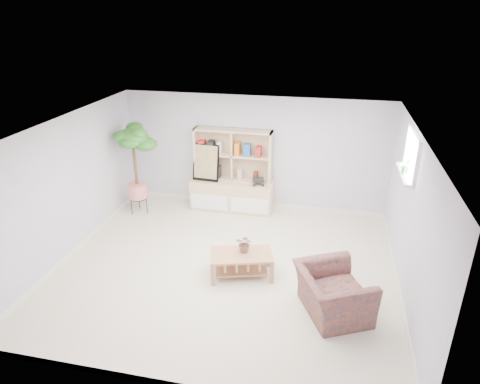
% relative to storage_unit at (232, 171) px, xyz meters
% --- Properties ---
extents(floor, '(5.50, 5.00, 0.01)m').
position_rel_storage_unit_xyz_m(floor, '(0.42, -2.24, -0.86)').
color(floor, beige).
rests_on(floor, ground).
extents(ceiling, '(5.50, 5.00, 0.01)m').
position_rel_storage_unit_xyz_m(ceiling, '(0.42, -2.24, 1.54)').
color(ceiling, white).
rests_on(ceiling, walls).
extents(walls, '(5.51, 5.01, 2.40)m').
position_rel_storage_unit_xyz_m(walls, '(0.42, -2.24, 0.34)').
color(walls, silver).
rests_on(walls, floor).
extents(baseboard, '(5.50, 5.00, 0.10)m').
position_rel_storage_unit_xyz_m(baseboard, '(0.42, -2.24, -0.81)').
color(baseboard, white).
rests_on(baseboard, floor).
extents(window, '(0.10, 0.98, 0.68)m').
position_rel_storage_unit_xyz_m(window, '(3.15, -1.64, 1.14)').
color(window, silver).
rests_on(window, walls).
extents(window_sill, '(0.14, 1.00, 0.04)m').
position_rel_storage_unit_xyz_m(window_sill, '(3.09, -1.64, 0.82)').
color(window_sill, white).
rests_on(window_sill, walls).
extents(storage_unit, '(1.73, 0.58, 1.73)m').
position_rel_storage_unit_xyz_m(storage_unit, '(0.00, 0.00, 0.00)').
color(storage_unit, beige).
rests_on(storage_unit, floor).
extents(poster, '(0.57, 0.17, 0.78)m').
position_rel_storage_unit_xyz_m(poster, '(-0.54, -0.06, 0.17)').
color(poster, '#FEB013').
rests_on(poster, storage_unit).
extents(toy_truck, '(0.36, 0.28, 0.17)m').
position_rel_storage_unit_xyz_m(toy_truck, '(0.57, -0.09, -0.13)').
color(toy_truck, black).
rests_on(toy_truck, storage_unit).
extents(coffee_table, '(1.10, 0.80, 0.41)m').
position_rel_storage_unit_xyz_m(coffee_table, '(0.71, -2.38, -0.66)').
color(coffee_table, '#AD7B4C').
rests_on(coffee_table, floor).
extents(table_plant, '(0.30, 0.27, 0.30)m').
position_rel_storage_unit_xyz_m(table_plant, '(0.75, -2.31, -0.31)').
color(table_plant, '#286626').
rests_on(table_plant, coffee_table).
extents(floor_tree, '(0.77, 0.77, 1.89)m').
position_rel_storage_unit_xyz_m(floor_tree, '(-1.88, -0.57, 0.08)').
color(floor_tree, '#297121').
rests_on(floor_tree, floor).
extents(armchair, '(1.25, 1.31, 0.76)m').
position_rel_storage_unit_xyz_m(armchair, '(2.15, -3.00, -0.48)').
color(armchair, '#1C2341').
rests_on(armchair, floor).
extents(sill_plant, '(0.13, 0.11, 0.24)m').
position_rel_storage_unit_xyz_m(sill_plant, '(3.09, -1.65, 0.96)').
color(sill_plant, '#297121').
rests_on(sill_plant, window_sill).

